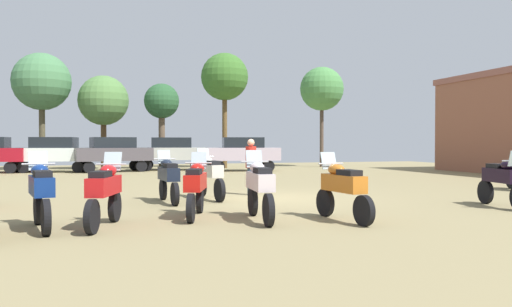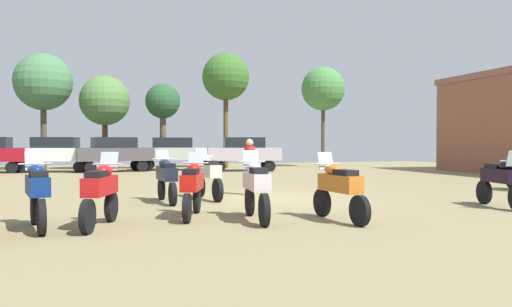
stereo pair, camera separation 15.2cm
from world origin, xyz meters
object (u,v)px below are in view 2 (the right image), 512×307
(motorcycle_9, at_px, (101,191))
(motorcycle_12, at_px, (37,191))
(car_1, at_px, (173,151))
(tree_3, at_px, (43,83))
(motorcycle_4, at_px, (501,179))
(motorcycle_5, at_px, (166,177))
(person_1, at_px, (250,162))
(car_2, at_px, (244,151))
(tree_4, at_px, (323,89))
(motorcycle_11, at_px, (208,174))
(motorcycle_3, at_px, (192,186))
(tree_7, at_px, (163,103))
(car_6, at_px, (56,152))
(motorcycle_8, at_px, (339,187))
(motorcycle_7, at_px, (256,186))
(tree_5, at_px, (226,78))
(tree_2, at_px, (105,101))
(car_3, at_px, (114,152))

(motorcycle_9, relative_size, motorcycle_12, 0.99)
(car_1, height_order, tree_3, tree_3)
(motorcycle_4, xyz_separation_m, motorcycle_5, (-8.17, 3.54, -0.00))
(person_1, bearing_deg, car_2, -148.29)
(motorcycle_5, xyz_separation_m, motorcycle_12, (-2.89, -3.80, 0.02))
(motorcycle_12, relative_size, tree_4, 0.30)
(motorcycle_9, bearing_deg, motorcycle_12, -167.09)
(motorcycle_5, xyz_separation_m, person_1, (2.80, 1.37, 0.34))
(motorcycle_5, distance_m, motorcycle_11, 1.39)
(motorcycle_3, height_order, tree_7, tree_7)
(car_6, bearing_deg, motorcycle_11, -150.73)
(car_2, relative_size, tree_7, 0.83)
(motorcycle_8, bearing_deg, motorcycle_9, 167.53)
(motorcycle_4, xyz_separation_m, motorcycle_7, (-6.70, -0.36, 0.02))
(motorcycle_4, xyz_separation_m, motorcycle_9, (-9.90, -0.34, 0.00))
(tree_4, bearing_deg, motorcycle_4, -102.25)
(motorcycle_12, height_order, car_2, car_2)
(car_2, xyz_separation_m, car_6, (-10.64, 1.90, 0.00))
(car_1, relative_size, tree_3, 0.63)
(motorcycle_7, height_order, tree_5, tree_5)
(motorcycle_7, relative_size, car_1, 0.51)
(motorcycle_12, bearing_deg, tree_3, 84.28)
(motorcycle_8, relative_size, tree_5, 0.28)
(person_1, relative_size, tree_5, 0.24)
(person_1, bearing_deg, car_1, -132.29)
(motorcycle_7, bearing_deg, motorcycle_8, -12.70)
(motorcycle_12, relative_size, car_1, 0.47)
(motorcycle_5, distance_m, tree_2, 19.50)
(tree_7, bearing_deg, tree_3, 175.02)
(motorcycle_7, xyz_separation_m, tree_7, (0.41, 22.46, 3.48))
(motorcycle_11, distance_m, tree_2, 19.13)
(motorcycle_12, relative_size, car_2, 0.47)
(motorcycle_8, height_order, tree_2, tree_2)
(car_2, bearing_deg, car_3, 88.24)
(motorcycle_9, relative_size, tree_2, 0.35)
(motorcycle_7, bearing_deg, person_1, 81.17)
(motorcycle_3, relative_size, motorcycle_7, 0.92)
(motorcycle_7, xyz_separation_m, car_2, (4.79, 18.89, 0.43))
(motorcycle_8, height_order, tree_4, tree_4)
(motorcycle_11, relative_size, car_3, 0.50)
(motorcycle_5, bearing_deg, motorcycle_4, -28.22)
(motorcycle_4, relative_size, car_2, 0.47)
(motorcycle_9, distance_m, tree_2, 23.25)
(tree_2, distance_m, tree_5, 7.91)
(car_2, bearing_deg, motorcycle_5, 165.91)
(car_1, bearing_deg, car_3, 110.77)
(motorcycle_7, bearing_deg, tree_3, 111.61)
(motorcycle_8, bearing_deg, motorcycle_12, 168.06)
(motorcycle_12, height_order, car_1, car_1)
(car_3, distance_m, tree_7, 4.85)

